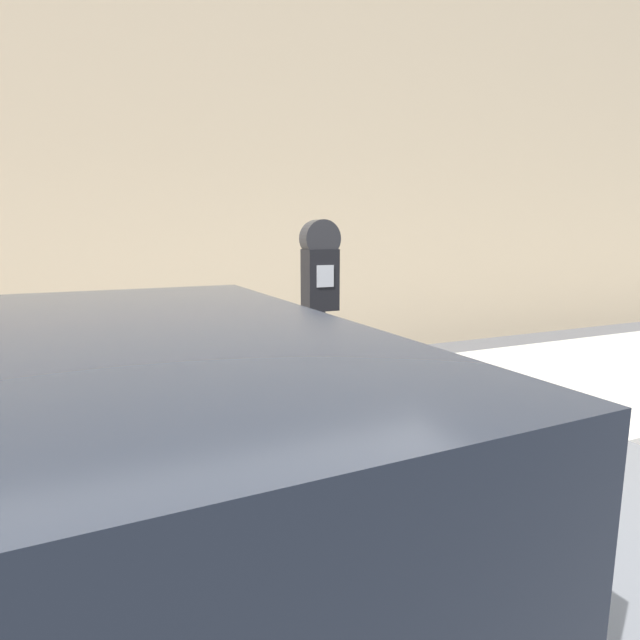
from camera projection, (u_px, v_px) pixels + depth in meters
sidewalk at (208, 442)px, 3.83m from camera, size 24.00×2.80×0.11m
building_facade at (151, 117)px, 5.63m from camera, size 24.00×0.30×5.90m
parking_meter at (320, 297)px, 2.94m from camera, size 0.22×0.15×1.60m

